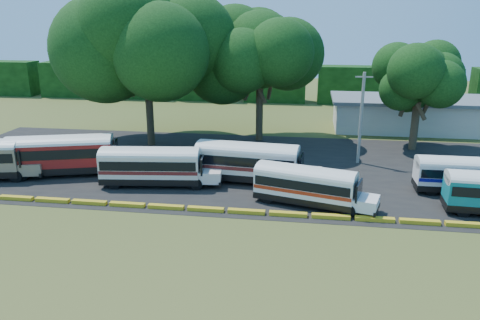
# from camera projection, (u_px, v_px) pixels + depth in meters

# --- Properties ---
(ground) EXTENTS (160.00, 160.00, 0.00)m
(ground) POSITION_uv_depth(u_px,v_px,m) (223.00, 218.00, 33.01)
(ground) COLOR #3C501A
(ground) RESTS_ON ground
(asphalt_strip) EXTENTS (64.00, 24.00, 0.02)m
(asphalt_strip) POSITION_uv_depth(u_px,v_px,m) (257.00, 167.00, 44.21)
(asphalt_strip) COLOR black
(asphalt_strip) RESTS_ON ground
(curb) EXTENTS (53.70, 0.45, 0.30)m
(curb) POSITION_uv_depth(u_px,v_px,m) (226.00, 210.00, 33.91)
(curb) COLOR gold
(curb) RESTS_ON ground
(terminal_building) EXTENTS (19.00, 9.00, 4.00)m
(terminal_building) POSITION_uv_depth(u_px,v_px,m) (408.00, 114.00, 58.26)
(terminal_building) COLOR beige
(terminal_building) RESTS_ON ground
(treeline_backdrop) EXTENTS (130.00, 4.00, 6.00)m
(treeline_backdrop) POSITION_uv_depth(u_px,v_px,m) (275.00, 83.00, 77.51)
(treeline_backdrop) COLOR black
(treeline_backdrop) RESTS_ON ground
(bus_red) EXTENTS (11.37, 5.82, 3.64)m
(bus_red) POSITION_uv_depth(u_px,v_px,m) (64.00, 152.00, 41.44)
(bus_red) COLOR black
(bus_red) RESTS_ON ground
(bus_cream_west) EXTENTS (10.27, 3.62, 3.30)m
(bus_cream_west) POSITION_uv_depth(u_px,v_px,m) (153.00, 164.00, 38.89)
(bus_cream_west) COLOR black
(bus_cream_west) RESTS_ON ground
(bus_cream_east) EXTENTS (10.80, 3.61, 3.48)m
(bus_cream_east) POSITION_uv_depth(u_px,v_px,m) (250.00, 160.00, 39.59)
(bus_cream_east) COLOR black
(bus_cream_east) RESTS_ON ground
(bus_white_red) EXTENTS (9.42, 4.61, 3.01)m
(bus_white_red) POSITION_uv_depth(u_px,v_px,m) (308.00, 184.00, 34.82)
(bus_white_red) COLOR black
(bus_white_red) RESTS_ON ground
(bus_white_blue) EXTENTS (9.13, 2.32, 3.00)m
(bus_white_blue) POSITION_uv_depth(u_px,v_px,m) (467.00, 173.00, 37.15)
(bus_white_blue) COLOR black
(bus_white_blue) RESTS_ON ground
(tree_west) EXTENTS (14.08, 14.08, 17.06)m
(tree_west) POSITION_uv_depth(u_px,v_px,m) (145.00, 34.00, 48.46)
(tree_west) COLOR #392E1C
(tree_west) RESTS_ON ground
(tree_center) EXTENTS (11.52, 11.52, 14.38)m
(tree_center) POSITION_uv_depth(u_px,v_px,m) (260.00, 50.00, 51.00)
(tree_center) COLOR #392E1C
(tree_center) RESTS_ON ground
(tree_east) EXTENTS (7.79, 7.79, 10.86)m
(tree_east) POSITION_uv_depth(u_px,v_px,m) (420.00, 75.00, 47.77)
(tree_east) COLOR #392E1C
(tree_east) RESTS_ON ground
(utility_pole) EXTENTS (1.60, 0.30, 8.74)m
(utility_pole) POSITION_uv_depth(u_px,v_px,m) (361.00, 118.00, 44.14)
(utility_pole) COLOR gray
(utility_pole) RESTS_ON ground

